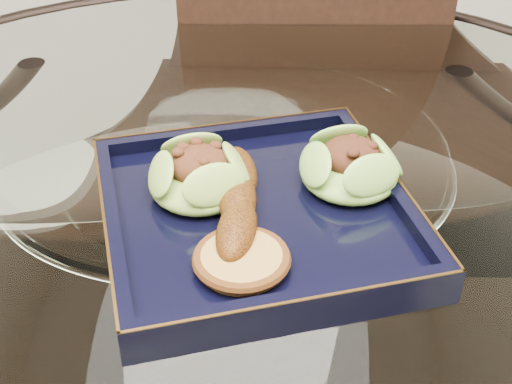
{
  "coord_description": "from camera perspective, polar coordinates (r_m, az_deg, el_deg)",
  "views": [
    {
      "loc": [
        0.05,
        -0.57,
        1.17
      ],
      "look_at": [
        0.03,
        -0.06,
        0.8
      ],
      "focal_mm": 50.0,
      "sensor_mm": 36.0,
      "label": 1
    }
  ],
  "objects": [
    {
      "name": "dining_table",
      "position": [
        0.81,
        -2.04,
        -9.24
      ],
      "size": [
        1.13,
        1.13,
        0.77
      ],
      "color": "white",
      "rests_on": "ground"
    },
    {
      "name": "dining_chair",
      "position": [
        1.08,
        4.51,
        0.53
      ],
      "size": [
        0.44,
        0.44,
        0.98
      ],
      "rotation": [
        0.0,
        0.0,
        0.03
      ],
      "color": "black",
      "rests_on": "ground"
    },
    {
      "name": "navy_plate",
      "position": [
        0.65,
        0.0,
        -2.15
      ],
      "size": [
        0.34,
        0.34,
        0.02
      ],
      "primitive_type": "cube",
      "rotation": [
        0.0,
        0.0,
        0.29
      ],
      "color": "black",
      "rests_on": "dining_table"
    },
    {
      "name": "lettuce_wrap_left",
      "position": [
        0.66,
        -4.52,
        1.1
      ],
      "size": [
        0.1,
        0.1,
        0.03
      ],
      "primitive_type": "ellipsoid",
      "rotation": [
        0.0,
        0.0,
        -0.05
      ],
      "color": "olive",
      "rests_on": "navy_plate"
    },
    {
      "name": "lettuce_wrap_right",
      "position": [
        0.67,
        7.55,
        1.83
      ],
      "size": [
        0.1,
        0.1,
        0.03
      ],
      "primitive_type": "ellipsoid",
      "rotation": [
        0.0,
        0.0,
        -0.06
      ],
      "color": "olive",
      "rests_on": "navy_plate"
    },
    {
      "name": "roasted_plantain",
      "position": [
        0.63,
        -1.47,
        -0.63
      ],
      "size": [
        0.04,
        0.16,
        0.03
      ],
      "primitive_type": "ellipsoid",
      "rotation": [
        0.0,
        0.0,
        1.61
      ],
      "color": "#67330A",
      "rests_on": "navy_plate"
    },
    {
      "name": "crumb_patty",
      "position": [
        0.58,
        -1.16,
        -5.51
      ],
      "size": [
        0.08,
        0.08,
        0.01
      ],
      "primitive_type": "cylinder",
      "rotation": [
        0.0,
        0.0,
        -0.16
      ],
      "color": "#B8843D",
      "rests_on": "navy_plate"
    }
  ]
}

